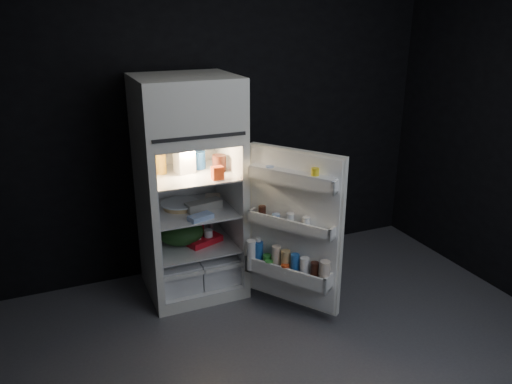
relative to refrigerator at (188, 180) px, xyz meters
name	(u,v)px	position (x,y,z in m)	size (l,w,h in m)	color
floor	(305,369)	(0.37, -1.32, -0.96)	(4.00, 3.40, 0.00)	#535359
wall_back	(216,119)	(0.37, 0.38, 0.39)	(4.00, 0.00, 2.70)	black
refrigerator	(188,180)	(0.00, 0.00, 0.00)	(0.76, 0.71, 1.78)	white
fridge_door	(292,233)	(0.59, -0.69, -0.28)	(0.57, 0.70, 1.22)	white
milk_jug	(184,158)	(-0.03, 0.00, 0.19)	(0.14, 0.14, 0.24)	white
mayo_jar	(199,160)	(0.11, 0.06, 0.14)	(0.11, 0.11, 0.14)	#1F55A8
jam_jar	(219,163)	(0.24, -0.07, 0.14)	(0.11, 0.11, 0.13)	black
amber_bottle	(160,160)	(-0.20, 0.04, 0.18)	(0.09, 0.09, 0.22)	orange
small_carton	(218,173)	(0.16, -0.27, 0.12)	(0.09, 0.06, 0.10)	#C83F17
egg_carton	(204,205)	(0.09, -0.09, -0.19)	(0.29, 0.11, 0.07)	gray
pie	(180,206)	(-0.08, 0.01, -0.21)	(0.27, 0.27, 0.04)	tan
flat_package	(201,217)	(0.01, -0.28, -0.21)	(0.19, 0.09, 0.04)	#8EABDC
wrapped_pkg	(213,198)	(0.22, 0.07, -0.20)	(0.12, 0.10, 0.05)	beige
produce_bag	(182,233)	(-0.08, -0.02, -0.43)	(0.37, 0.31, 0.20)	#193815
yogurt_tray	(204,240)	(0.08, -0.08, -0.50)	(0.29, 0.16, 0.05)	red
small_can_red	(200,226)	(0.13, 0.16, -0.48)	(0.07, 0.07, 0.09)	red
small_can_silver	(211,228)	(0.20, 0.09, -0.48)	(0.06, 0.06, 0.09)	#B9B9BE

